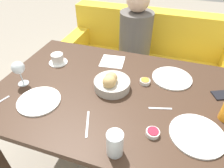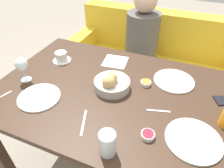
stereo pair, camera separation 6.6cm
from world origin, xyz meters
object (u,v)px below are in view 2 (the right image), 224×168
(jam_bowl_honey, at_px, (146,83))
(napkin, at_px, (115,62))
(plate_far_center, at_px, (174,81))
(spoon_coffee, at_px, (158,111))
(seated_person, at_px, (140,57))
(plate_near_right, at_px, (193,140))
(knife_silver, at_px, (84,122))
(bread_basket, at_px, (111,83))
(wine_glass, at_px, (22,65))
(coffee_cup, at_px, (61,57))
(water_tumbler, at_px, (107,144))
(couch, at_px, (153,67))
(jam_bowl_berry, at_px, (148,135))
(plate_near_left, at_px, (39,97))

(jam_bowl_honey, xyz_separation_m, napkin, (-0.27, 0.17, -0.01))
(plate_far_center, xyz_separation_m, spoon_coffee, (-0.03, -0.29, -0.00))
(seated_person, height_order, spoon_coffee, seated_person)
(plate_near_right, relative_size, knife_silver, 1.60)
(bread_basket, relative_size, wine_glass, 1.36)
(plate_far_center, bearing_deg, plate_near_right, -70.00)
(coffee_cup, xyz_separation_m, napkin, (0.36, 0.13, -0.03))
(bread_basket, height_order, napkin, bread_basket)
(seated_person, relative_size, coffee_cup, 8.78)
(plate_near_right, distance_m, water_tumbler, 0.39)
(bread_basket, bearing_deg, plate_near_right, -22.41)
(bread_basket, height_order, jam_bowl_honey, bread_basket)
(water_tumbler, height_order, coffee_cup, water_tumbler)
(couch, height_order, plate_far_center, couch)
(seated_person, bearing_deg, wine_glass, -115.15)
(water_tumbler, distance_m, jam_bowl_honey, 0.51)
(jam_bowl_honey, bearing_deg, coffee_cup, 176.38)
(seated_person, height_order, plate_near_right, seated_person)
(seated_person, height_order, jam_bowl_berry, seated_person)
(coffee_cup, xyz_separation_m, jam_bowl_honey, (0.62, -0.04, -0.02))
(wine_glass, xyz_separation_m, napkin, (0.44, 0.41, -0.11))
(plate_far_center, height_order, wine_glass, wine_glass)
(knife_silver, bearing_deg, plate_far_center, 54.51)
(plate_far_center, distance_m, knife_silver, 0.62)
(knife_silver, height_order, spoon_coffee, same)
(jam_bowl_honey, height_order, knife_silver, jam_bowl_honey)
(seated_person, xyz_separation_m, bread_basket, (0.05, -0.89, 0.32))
(bread_basket, distance_m, coffee_cup, 0.47)
(wine_glass, distance_m, jam_bowl_berry, 0.83)
(spoon_coffee, bearing_deg, jam_bowl_berry, -94.01)
(plate_far_center, height_order, spoon_coffee, plate_far_center)
(jam_bowl_honey, distance_m, spoon_coffee, 0.22)
(coffee_cup, distance_m, jam_bowl_honey, 0.63)
(plate_near_left, distance_m, jam_bowl_honey, 0.63)
(seated_person, distance_m, napkin, 0.67)
(plate_near_right, height_order, jam_bowl_berry, jam_bowl_berry)
(plate_near_right, height_order, spoon_coffee, plate_near_right)
(seated_person, height_order, napkin, seated_person)
(seated_person, height_order, plate_near_left, seated_person)
(water_tumbler, distance_m, jam_bowl_berry, 0.20)
(coffee_cup, xyz_separation_m, spoon_coffee, (0.74, -0.23, -0.03))
(water_tumbler, height_order, spoon_coffee, water_tumbler)
(water_tumbler, height_order, jam_bowl_berry, water_tumbler)
(bread_basket, relative_size, coffee_cup, 1.64)
(wine_glass, bearing_deg, spoon_coffee, 3.29)
(bread_basket, distance_m, plate_far_center, 0.40)
(plate_far_center, height_order, jam_bowl_berry, jam_bowl_berry)
(plate_far_center, relative_size, jam_bowl_honey, 3.88)
(bread_basket, xyz_separation_m, spoon_coffee, (0.30, -0.08, -0.04))
(plate_far_center, height_order, coffee_cup, coffee_cup)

